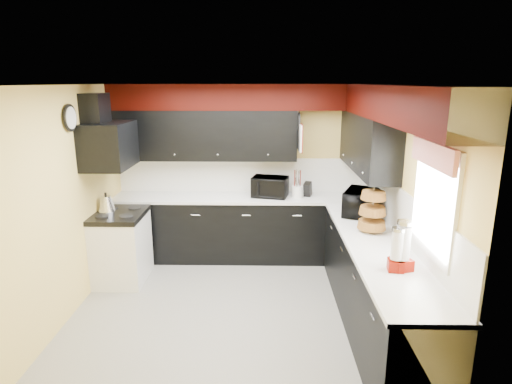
% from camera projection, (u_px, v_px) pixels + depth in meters
% --- Properties ---
extents(ground, '(3.60, 3.60, 0.00)m').
position_uv_depth(ground, '(234.00, 309.00, 4.90)').
color(ground, gray).
rests_on(ground, ground).
extents(wall_back, '(3.60, 0.06, 2.50)m').
position_uv_depth(wall_back, '(241.00, 171.00, 6.33)').
color(wall_back, '#E0C666').
rests_on(wall_back, ground).
extents(wall_right, '(0.06, 3.60, 2.50)m').
position_uv_depth(wall_right, '(400.00, 206.00, 4.56)').
color(wall_right, '#E0C666').
rests_on(wall_right, ground).
extents(wall_left, '(0.06, 3.60, 2.50)m').
position_uv_depth(wall_left, '(66.00, 204.00, 4.62)').
color(wall_left, '#E0C666').
rests_on(wall_left, ground).
extents(ceiling, '(3.60, 3.60, 0.06)m').
position_uv_depth(ceiling, '(230.00, 85.00, 4.27)').
color(ceiling, white).
rests_on(ceiling, wall_back).
extents(cab_back, '(3.60, 0.60, 0.90)m').
position_uv_depth(cab_back, '(240.00, 229.00, 6.24)').
color(cab_back, black).
rests_on(cab_back, ground).
extents(cab_right, '(0.60, 3.00, 0.90)m').
position_uv_depth(cab_right, '(374.00, 287.00, 4.47)').
color(cab_right, black).
rests_on(cab_right, ground).
extents(counter_back, '(3.62, 0.64, 0.04)m').
position_uv_depth(counter_back, '(240.00, 198.00, 6.12)').
color(counter_back, white).
rests_on(counter_back, cab_back).
extents(counter_right, '(0.64, 3.02, 0.04)m').
position_uv_depth(counter_right, '(377.00, 245.00, 4.35)').
color(counter_right, white).
rests_on(counter_right, cab_right).
extents(splash_back, '(3.60, 0.02, 0.50)m').
position_uv_depth(splash_back, '(241.00, 175.00, 6.34)').
color(splash_back, white).
rests_on(splash_back, counter_back).
extents(splash_right, '(0.02, 3.60, 0.50)m').
position_uv_depth(splash_right, '(399.00, 211.00, 4.57)').
color(splash_right, white).
rests_on(splash_right, counter_right).
extents(upper_back, '(2.60, 0.35, 0.70)m').
position_uv_depth(upper_back, '(205.00, 135.00, 6.03)').
color(upper_back, black).
rests_on(upper_back, wall_back).
extents(upper_right, '(0.35, 1.80, 0.70)m').
position_uv_depth(upper_right, '(368.00, 143.00, 5.29)').
color(upper_right, black).
rests_on(upper_right, wall_right).
extents(soffit_back, '(3.60, 0.36, 0.35)m').
position_uv_depth(soffit_back, '(239.00, 97.00, 5.89)').
color(soffit_back, black).
rests_on(soffit_back, wall_back).
extents(soffit_right, '(0.36, 3.24, 0.35)m').
position_uv_depth(soffit_right, '(397.00, 104.00, 4.12)').
color(soffit_right, black).
rests_on(soffit_right, wall_right).
extents(stove, '(0.60, 0.75, 0.86)m').
position_uv_depth(stove, '(122.00, 249.00, 5.55)').
color(stove, white).
rests_on(stove, ground).
extents(cooktop, '(0.62, 0.77, 0.06)m').
position_uv_depth(cooktop, '(119.00, 215.00, 5.43)').
color(cooktop, black).
rests_on(cooktop, stove).
extents(hood, '(0.50, 0.78, 0.55)m').
position_uv_depth(hood, '(109.00, 145.00, 5.21)').
color(hood, black).
rests_on(hood, wall_left).
extents(hood_duct, '(0.24, 0.40, 0.40)m').
position_uv_depth(hood_duct, '(95.00, 110.00, 5.10)').
color(hood_duct, black).
rests_on(hood_duct, wall_left).
extents(window, '(0.03, 0.86, 0.96)m').
position_uv_depth(window, '(435.00, 201.00, 3.61)').
color(window, white).
rests_on(window, wall_right).
extents(valance, '(0.04, 0.88, 0.20)m').
position_uv_depth(valance, '(433.00, 155.00, 3.51)').
color(valance, red).
rests_on(valance, wall_right).
extents(pan_top, '(0.03, 0.22, 0.40)m').
position_uv_depth(pan_top, '(299.00, 121.00, 5.89)').
color(pan_top, black).
rests_on(pan_top, upper_back).
extents(pan_mid, '(0.03, 0.28, 0.46)m').
position_uv_depth(pan_mid, '(299.00, 141.00, 5.82)').
color(pan_mid, black).
rests_on(pan_mid, upper_back).
extents(pan_low, '(0.03, 0.24, 0.42)m').
position_uv_depth(pan_low, '(298.00, 140.00, 6.08)').
color(pan_low, black).
rests_on(pan_low, upper_back).
extents(cut_board, '(0.03, 0.26, 0.35)m').
position_uv_depth(cut_board, '(301.00, 138.00, 5.69)').
color(cut_board, white).
rests_on(cut_board, upper_back).
extents(baskets, '(0.27, 0.27, 0.50)m').
position_uv_depth(baskets, '(373.00, 210.00, 4.63)').
color(baskets, brown).
rests_on(baskets, upper_right).
extents(clock, '(0.03, 0.30, 0.30)m').
position_uv_depth(clock, '(70.00, 118.00, 4.63)').
color(clock, black).
rests_on(clock, wall_left).
extents(deco_plate, '(0.03, 0.24, 0.24)m').
position_uv_depth(deco_plate, '(418.00, 113.00, 3.97)').
color(deco_plate, white).
rests_on(deco_plate, wall_right).
extents(toaster_oven, '(0.57, 0.51, 0.28)m').
position_uv_depth(toaster_oven, '(270.00, 187.00, 6.07)').
color(toaster_oven, black).
rests_on(toaster_oven, counter_back).
extents(microwave, '(0.56, 0.65, 0.31)m').
position_uv_depth(microwave, '(362.00, 202.00, 5.24)').
color(microwave, black).
rests_on(microwave, counter_right).
extents(utensil_crock, '(0.20, 0.20, 0.16)m').
position_uv_depth(utensil_crock, '(297.00, 192.00, 6.04)').
color(utensil_crock, white).
rests_on(utensil_crock, counter_back).
extents(knife_block, '(0.13, 0.15, 0.20)m').
position_uv_depth(knife_block, '(308.00, 189.00, 6.09)').
color(knife_block, black).
rests_on(knife_block, counter_back).
extents(kettle, '(0.27, 0.27, 0.19)m').
position_uv_depth(kettle, '(106.00, 203.00, 5.48)').
color(kettle, silver).
rests_on(kettle, cooktop).
extents(dispenser_a, '(0.20, 0.20, 0.43)m').
position_uv_depth(dispenser_a, '(403.00, 246.00, 3.68)').
color(dispenser_a, maroon).
rests_on(dispenser_a, counter_right).
extents(dispenser_b, '(0.15, 0.15, 0.36)m').
position_uv_depth(dispenser_b, '(397.00, 251.00, 3.67)').
color(dispenser_b, '#5F0A00').
rests_on(dispenser_b, counter_right).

